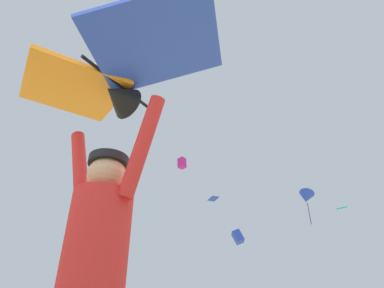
{
  "coord_description": "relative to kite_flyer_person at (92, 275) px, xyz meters",
  "views": [
    {
      "loc": [
        1.05,
        -1.41,
        0.59
      ],
      "look_at": [
        0.01,
        1.82,
        2.67
      ],
      "focal_mm": 32.34,
      "sensor_mm": 36.0,
      "label": 1
    }
  ],
  "objects": [
    {
      "name": "kite_flyer_person",
      "position": [
        0.0,
        0.0,
        0.0
      ],
      "size": [
        0.8,
        0.42,
        1.92
      ],
      "color": "#424751",
      "rests_on": "ground"
    },
    {
      "name": "held_stunt_kite",
      "position": [
        -0.02,
        -0.07,
        1.29
      ],
      "size": [
        1.72,
        1.13,
        0.4
      ],
      "color": "black"
    },
    {
      "name": "distant_kite_blue_low_right",
      "position": [
        -3.42,
        23.11,
        7.02
      ],
      "size": [
        1.04,
        0.8,
        1.15
      ],
      "color": "blue"
    },
    {
      "name": "distant_kite_blue_high_right",
      "position": [
        -6.15,
        26.99,
        11.91
      ],
      "size": [
        0.95,
        0.97,
        0.35
      ],
      "color": "blue"
    },
    {
      "name": "distant_kite_magenta_low_left",
      "position": [
        -10.52,
        30.58,
        18.13
      ],
      "size": [
        1.02,
        0.96,
        1.21
      ],
      "color": "#DB2393"
    },
    {
      "name": "distant_kite_teal_overhead_distant",
      "position": [
        4.51,
        27.87,
        10.1
      ],
      "size": [
        1.25,
        1.24,
        0.36
      ],
      "color": "#19B2AD"
    },
    {
      "name": "distant_kite_blue_mid_left",
      "position": [
        1.81,
        24.71,
        10.05
      ],
      "size": [
        1.5,
        1.62,
        2.83
      ],
      "color": "blue"
    }
  ]
}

